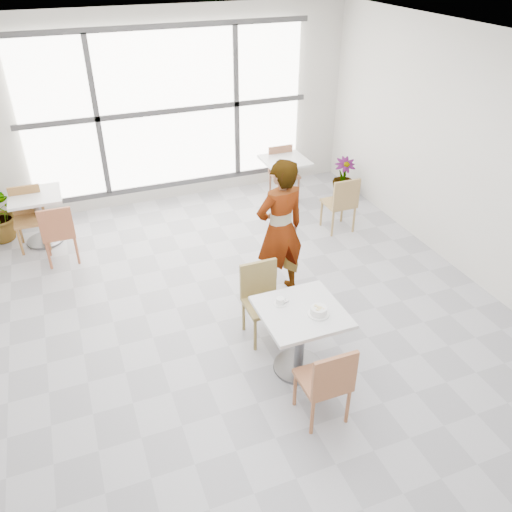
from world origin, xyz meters
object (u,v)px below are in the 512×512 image
object	(u,v)px
bg_chair_left_far	(29,213)
plant_right	(343,177)
chair_far	(262,295)
oatmeal_bowl	(319,311)
bg_chair_right_far	(283,169)
main_table	(300,329)
chair_near	(327,380)
person	(280,230)
coffee_cup	(280,301)
bg_chair_left_near	(58,231)
bg_table_left	(38,212)
bg_chair_right_near	(342,201)
bg_table_right	(285,174)

from	to	relation	value
bg_chair_left_far	plant_right	bearing A→B (deg)	-1.61
chair_far	oatmeal_bowl	world-z (taller)	chair_far
chair_far	bg_chair_right_far	xyz separation A→B (m)	(1.64, 3.17, 0.00)
main_table	oatmeal_bowl	bearing A→B (deg)	-42.28
chair_far	chair_near	bearing A→B (deg)	-87.03
person	coffee_cup	bearing A→B (deg)	57.76
main_table	bg_chair_left_near	xyz separation A→B (m)	(-2.13, 3.00, -0.02)
main_table	chair_near	distance (m)	0.70
bg_table_left	bg_chair_left_far	xyz separation A→B (m)	(-0.13, -0.03, 0.01)
main_table	plant_right	bearing A→B (deg)	54.77
chair_near	bg_chair_right_near	xyz separation A→B (m)	(1.89, 3.12, 0.00)
main_table	bg_chair_right_far	bearing A→B (deg)	68.70
person	bg_table_right	bearing A→B (deg)	-124.37
chair_near	main_table	bearing A→B (deg)	-95.56
bg_chair_left_far	bg_chair_right_far	world-z (taller)	same
chair_far	bg_chair_right_far	size ratio (longest dim) A/B	1.00
bg_table_left	bg_chair_left_far	size ratio (longest dim) A/B	0.86
chair_far	bg_chair_right_near	xyz separation A→B (m)	(1.97, 1.74, 0.00)
bg_table_right	oatmeal_bowl	bearing A→B (deg)	-109.38
oatmeal_bowl	bg_chair_left_near	xyz separation A→B (m)	(-2.25, 3.12, -0.29)
bg_chair_left_far	bg_chair_right_near	xyz separation A→B (m)	(4.31, -1.26, 0.00)
person	main_table	bearing A→B (deg)	66.21
chair_near	oatmeal_bowl	xyz separation A→B (m)	(0.19, 0.59, 0.29)
plant_right	person	bearing A→B (deg)	-134.27
bg_chair_left_far	bg_table_right	bearing A→B (deg)	-0.31
oatmeal_bowl	bg_chair_right_far	xyz separation A→B (m)	(1.38, 3.96, -0.29)
chair_far	bg_table_left	size ratio (longest dim) A/B	1.16
chair_near	plant_right	xyz separation A→B (m)	(2.57, 4.25, -0.17)
oatmeal_bowl	bg_table_left	distance (m)	4.57
chair_near	bg_chair_right_near	world-z (taller)	same
chair_far	bg_chair_left_far	xyz separation A→B (m)	(-2.34, 3.01, 0.00)
person	bg_chair_left_near	distance (m)	3.01
coffee_cup	bg_chair_left_near	size ratio (longest dim) A/B	0.18
chair_near	bg_table_left	xyz separation A→B (m)	(-2.29, 4.42, -0.01)
oatmeal_bowl	bg_table_right	world-z (taller)	oatmeal_bowl
bg_chair_right_near	plant_right	size ratio (longest dim) A/B	1.33
bg_chair_left_far	coffee_cup	bearing A→B (deg)	-56.42
bg_table_right	bg_chair_right_far	distance (m)	0.19
main_table	chair_far	xyz separation A→B (m)	(-0.14, 0.68, -0.02)
person	bg_table_left	world-z (taller)	person
bg_chair_left_near	bg_chair_right_near	bearing A→B (deg)	171.64
oatmeal_bowl	person	size ratio (longest dim) A/B	0.12
chair_far	plant_right	bearing A→B (deg)	47.30
bg_chair_right_near	chair_near	bearing A→B (deg)	58.77
person	bg_table_right	xyz separation A→B (m)	(1.10, 2.33, -0.39)
chair_far	bg_table_left	distance (m)	3.76
chair_far	bg_table_left	xyz separation A→B (m)	(-2.21, 3.04, -0.01)
person	plant_right	world-z (taller)	person
oatmeal_bowl	bg_table_right	size ratio (longest dim) A/B	0.28
person	plant_right	size ratio (longest dim) A/B	2.70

